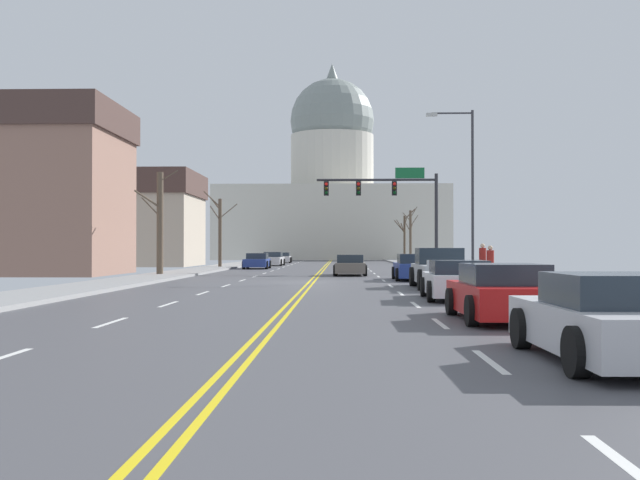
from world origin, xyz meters
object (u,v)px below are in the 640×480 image
object	(u,v)px
sedan_oncoming_00	(257,261)
pedestrian_01	(490,261)
sedan_near_05	(614,321)
signal_gantry	(393,196)
sedan_near_00	(350,266)
sedan_oncoming_01	(273,259)
bicycle_parked	(488,271)
sedan_near_03	(457,281)
pedestrian_00	(483,259)
sedan_oncoming_02	(282,258)
sedan_near_01	(413,268)
pickup_truck_near_02	(441,270)
street_lamp_right	(467,178)
sedan_near_04	(502,293)

from	to	relation	value
sedan_oncoming_00	pedestrian_01	distance (m)	26.96
sedan_near_05	pedestrian_01	distance (m)	24.29
signal_gantry	sedan_oncoming_00	xyz separation A→B (m)	(-10.01, 9.65, -4.41)
sedan_near_00	sedan_oncoming_01	size ratio (longest dim) A/B	0.97
signal_gantry	bicycle_parked	size ratio (longest dim) A/B	4.47
sedan_near_03	sedan_oncoming_01	size ratio (longest dim) A/B	0.97
pedestrian_00	sedan_near_00	bearing A→B (deg)	130.72
bicycle_parked	pedestrian_01	bearing A→B (deg)	-97.96
sedan_near_03	sedan_oncoming_02	bearing A→B (deg)	99.85
signal_gantry	pedestrian_01	world-z (taller)	signal_gantry
sedan_oncoming_01	sedan_near_00	bearing A→B (deg)	-74.39
sedan_near_01	pickup_truck_near_02	bearing A→B (deg)	-86.82
pedestrian_01	signal_gantry	bearing A→B (deg)	104.69
sedan_oncoming_01	pedestrian_00	distance (m)	34.73
street_lamp_right	pedestrian_01	world-z (taller)	street_lamp_right
sedan_near_04	pedestrian_00	bearing A→B (deg)	80.43
pedestrian_01	bicycle_parked	xyz separation A→B (m)	(0.21, 1.52, -0.53)
sedan_near_03	pedestrian_01	world-z (taller)	pedestrian_01
sedan_oncoming_00	pedestrian_00	size ratio (longest dim) A/B	2.56
signal_gantry	bicycle_parked	distance (m)	13.47
sedan_near_00	sedan_oncoming_02	size ratio (longest dim) A/B	0.96
pedestrian_00	bicycle_parked	distance (m)	0.66
pickup_truck_near_02	pedestrian_01	size ratio (longest dim) A/B	3.34
sedan_oncoming_00	pedestrian_00	xyz separation A→B (m)	(13.53, -21.66, 0.50)
signal_gantry	sedan_oncoming_00	bearing A→B (deg)	136.05
sedan_near_01	sedan_oncoming_01	distance (m)	32.76
signal_gantry	sedan_near_01	xyz separation A→B (m)	(0.25, -11.12, -4.38)
street_lamp_right	pickup_truck_near_02	world-z (taller)	street_lamp_right
pickup_truck_near_02	pedestrian_00	distance (m)	6.99
pickup_truck_near_02	sedan_oncoming_01	distance (m)	39.83
sedan_oncoming_02	sedan_near_03	bearing A→B (deg)	-80.15
sedan_oncoming_01	sedan_oncoming_00	bearing A→B (deg)	-91.46
sedan_oncoming_01	pedestrian_01	xyz separation A→B (m)	(13.32, -33.72, 0.43)
sedan_near_05	pedestrian_00	xyz separation A→B (m)	(3.08, 25.71, 0.50)
street_lamp_right	pedestrian_00	size ratio (longest dim) A/B	5.08
sedan_near_04	sedan_oncoming_02	size ratio (longest dim) A/B	0.94
sedan_near_03	sedan_near_04	size ratio (longest dim) A/B	1.02
sedan_near_01	sedan_near_04	distance (m)	20.68
signal_gantry	sedan_near_04	distance (m)	32.11
sedan_near_05	pedestrian_01	xyz separation A→B (m)	(3.13, 24.08, 0.44)
pickup_truck_near_02	sedan_oncoming_02	bearing A→B (deg)	101.53
signal_gantry	sedan_near_03	world-z (taller)	signal_gantry
signal_gantry	sedan_near_01	world-z (taller)	signal_gantry
sedan_oncoming_00	bicycle_parked	bearing A→B (deg)	-57.64
sedan_near_05	signal_gantry	bearing A→B (deg)	90.68
sedan_near_04	sedan_near_03	bearing A→B (deg)	89.55
street_lamp_right	pedestrian_01	xyz separation A→B (m)	(0.45, -3.74, -4.19)
sedan_near_05	pedestrian_00	size ratio (longest dim) A/B	2.54
sedan_near_03	sedan_oncoming_01	xyz separation A→B (m)	(-9.99, 45.25, -0.00)
sedan_oncoming_02	bicycle_parked	distance (m)	47.98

